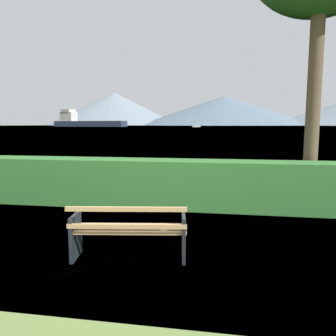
% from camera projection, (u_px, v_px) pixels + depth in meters
% --- Properties ---
extents(ground_plane, '(1400.00, 1400.00, 0.00)m').
position_uv_depth(ground_plane, '(130.00, 257.00, 5.08)').
color(ground_plane, olive).
extents(water_surface, '(620.00, 620.00, 0.00)m').
position_uv_depth(water_surface, '(223.00, 126.00, 306.60)').
color(water_surface, slate).
rests_on(water_surface, ground_plane).
extents(park_bench, '(1.77, 0.81, 0.87)m').
position_uv_depth(park_bench, '(129.00, 232.00, 4.97)').
color(park_bench, tan).
rests_on(park_bench, ground_plane).
extents(hedge_row, '(10.49, 0.89, 1.15)m').
position_uv_depth(hedge_row, '(166.00, 183.00, 8.14)').
color(hedge_row, '#387A33').
rests_on(hedge_row, ground_plane).
extents(cargo_ship_large, '(62.86, 23.28, 13.82)m').
position_uv_depth(cargo_ship_large, '(84.00, 122.00, 262.98)').
color(cargo_ship_large, '#2D384C').
rests_on(cargo_ship_large, water_surface).
extents(fishing_boat_near, '(5.81, 2.41, 1.68)m').
position_uv_depth(fishing_boat_near, '(196.00, 126.00, 223.72)').
color(fishing_boat_near, silver).
rests_on(fishing_boat_near, water_surface).
extents(distant_hills, '(719.99, 324.85, 59.58)m').
position_uv_depth(distant_hills, '(250.00, 110.00, 571.00)').
color(distant_hills, gray).
rests_on(distant_hills, ground_plane).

